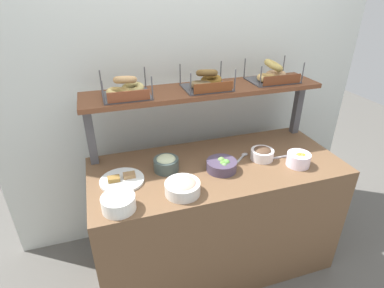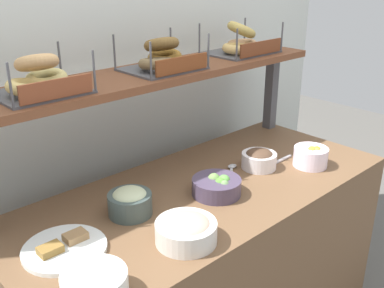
% 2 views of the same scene
% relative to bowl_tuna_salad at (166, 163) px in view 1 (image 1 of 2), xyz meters
% --- Properties ---
extents(ground_plane, '(8.00, 8.00, 0.00)m').
position_rel_bowl_tuna_salad_xyz_m(ground_plane, '(0.33, -0.04, -0.90)').
color(ground_plane, '#595651').
extents(back_wall, '(2.82, 0.06, 2.40)m').
position_rel_bowl_tuna_salad_xyz_m(back_wall, '(0.33, 0.51, 0.30)').
color(back_wall, silver).
rests_on(back_wall, ground_plane).
extents(deli_counter, '(1.62, 0.70, 0.85)m').
position_rel_bowl_tuna_salad_xyz_m(deli_counter, '(0.33, -0.04, -0.47)').
color(deli_counter, brown).
rests_on(deli_counter, ground_plane).
extents(shelf_riser_left, '(0.05, 0.05, 0.40)m').
position_rel_bowl_tuna_salad_xyz_m(shelf_riser_left, '(-0.42, 0.23, 0.15)').
color(shelf_riser_left, '#4C4C51').
rests_on(shelf_riser_left, deli_counter).
extents(shelf_riser_right, '(0.05, 0.05, 0.40)m').
position_rel_bowl_tuna_salad_xyz_m(shelf_riser_right, '(1.08, 0.23, 0.15)').
color(shelf_riser_right, '#4C4C51').
rests_on(shelf_riser_right, deli_counter).
extents(upper_shelf, '(1.58, 0.32, 0.03)m').
position_rel_bowl_tuna_salad_xyz_m(upper_shelf, '(0.33, 0.23, 0.37)').
color(upper_shelf, brown).
rests_on(upper_shelf, shelf_riser_left).
extents(bowl_tuna_salad, '(0.16, 0.16, 0.10)m').
position_rel_bowl_tuna_salad_xyz_m(bowl_tuna_salad, '(0.00, 0.00, 0.00)').
color(bowl_tuna_salad, '#3C4B49').
rests_on(bowl_tuna_salad, deli_counter).
extents(bowl_veggie_mix, '(0.19, 0.19, 0.08)m').
position_rel_bowl_tuna_salad_xyz_m(bowl_veggie_mix, '(0.33, -0.11, -0.01)').
color(bowl_veggie_mix, '#4A3E56').
rests_on(bowl_veggie_mix, deli_counter).
extents(bowl_cream_cheese, '(0.18, 0.18, 0.10)m').
position_rel_bowl_tuna_salad_xyz_m(bowl_cream_cheese, '(-0.32, -0.29, -0.00)').
color(bowl_cream_cheese, white).
rests_on(bowl_cream_cheese, deli_counter).
extents(bowl_lox_spread, '(0.20, 0.20, 0.09)m').
position_rel_bowl_tuna_salad_xyz_m(bowl_lox_spread, '(0.03, -0.26, -0.01)').
color(bowl_lox_spread, silver).
rests_on(bowl_lox_spread, deli_counter).
extents(bowl_chocolate_spread, '(0.15, 0.15, 0.08)m').
position_rel_bowl_tuna_salad_xyz_m(bowl_chocolate_spread, '(0.63, -0.06, -0.01)').
color(bowl_chocolate_spread, white).
rests_on(bowl_chocolate_spread, deli_counter).
extents(bowl_fruit_salad, '(0.15, 0.15, 0.09)m').
position_rel_bowl_tuna_salad_xyz_m(bowl_fruit_salad, '(0.82, -0.20, -0.00)').
color(bowl_fruit_salad, white).
rests_on(bowl_fruit_salad, deli_counter).
extents(serving_plate_white, '(0.26, 0.26, 0.04)m').
position_rel_bowl_tuna_salad_xyz_m(serving_plate_white, '(-0.28, -0.04, -0.04)').
color(serving_plate_white, white).
rests_on(serving_plate_white, deli_counter).
extents(serving_spoon_near_plate, '(0.15, 0.13, 0.01)m').
position_rel_bowl_tuna_salad_xyz_m(serving_spoon_near_plate, '(0.52, -0.01, -0.04)').
color(serving_spoon_near_plate, '#B7B7BC').
rests_on(serving_spoon_near_plate, deli_counter).
extents(serving_spoon_by_edge, '(0.18, 0.03, 0.01)m').
position_rel_bowl_tuna_salad_xyz_m(serving_spoon_by_edge, '(0.71, -0.09, -0.04)').
color(serving_spoon_by_edge, '#B7B7BC').
rests_on(serving_spoon_by_edge, deli_counter).
extents(bagel_basket_plain, '(0.28, 0.26, 0.14)m').
position_rel_bowl_tuna_salad_xyz_m(bagel_basket_plain, '(-0.18, 0.21, 0.43)').
color(bagel_basket_plain, '#4C4C51').
rests_on(bagel_basket_plain, upper_shelf).
extents(bagel_basket_cinnamon_raisin, '(0.30, 0.26, 0.14)m').
position_rel_bowl_tuna_salad_xyz_m(bagel_basket_cinnamon_raisin, '(0.34, 0.21, 0.43)').
color(bagel_basket_cinnamon_raisin, '#4C4C51').
rests_on(bagel_basket_cinnamon_raisin, upper_shelf).
extents(bagel_basket_sesame, '(0.33, 0.25, 0.15)m').
position_rel_bowl_tuna_salad_xyz_m(bagel_basket_sesame, '(0.83, 0.23, 0.43)').
color(bagel_basket_sesame, '#4C4C51').
rests_on(bagel_basket_sesame, upper_shelf).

